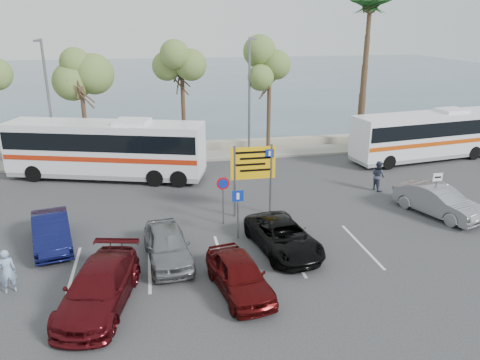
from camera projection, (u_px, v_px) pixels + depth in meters
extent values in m
plane|color=#313133|center=(246.00, 245.00, 20.18)|extent=(120.00, 120.00, 0.00)
cube|color=gray|center=(206.00, 156.00, 33.16)|extent=(44.00, 2.40, 0.15)
cube|color=#9D967E|center=(203.00, 146.00, 34.95)|extent=(48.00, 0.80, 0.60)
plane|color=#3F5166|center=(172.00, 80.00, 75.91)|extent=(140.00, 140.00, 0.00)
cylinder|color=#382619|center=(85.00, 124.00, 30.89)|extent=(0.28, 0.28, 5.04)
cylinder|color=#382619|center=(184.00, 117.00, 31.96)|extent=(0.28, 0.28, 5.60)
cylinder|color=#382619|center=(269.00, 116.00, 33.10)|extent=(0.28, 0.28, 5.18)
cylinder|color=#382619|center=(364.00, 80.00, 33.56)|extent=(0.48, 0.48, 10.00)
cylinder|color=slate|center=(49.00, 104.00, 29.69)|extent=(0.16, 0.16, 8.00)
cylinder|color=slate|center=(39.00, 40.00, 27.98)|extent=(0.12, 0.90, 0.12)
cube|color=slate|center=(37.00, 41.00, 27.54)|extent=(0.45, 0.25, 0.12)
cylinder|color=slate|center=(249.00, 98.00, 32.00)|extent=(0.16, 0.16, 8.00)
cylinder|color=slate|center=(251.00, 38.00, 30.30)|extent=(0.12, 0.90, 0.12)
cube|color=slate|center=(253.00, 39.00, 29.85)|extent=(0.45, 0.25, 0.12)
cylinder|color=slate|center=(235.00, 182.00, 22.59)|extent=(0.12, 0.12, 3.60)
cylinder|color=slate|center=(271.00, 180.00, 22.91)|extent=(0.12, 0.12, 3.60)
cube|color=#F7B50D|center=(253.00, 163.00, 22.45)|extent=(2.20, 0.06, 1.60)
cube|color=#0C2699|center=(270.00, 153.00, 22.41)|extent=(0.42, 0.01, 0.42)
cylinder|color=slate|center=(223.00, 202.00, 21.95)|extent=(0.07, 0.07, 2.20)
cylinder|color=#B20C0C|center=(223.00, 184.00, 21.61)|extent=(0.60, 0.03, 0.60)
cylinder|color=slate|center=(238.00, 215.00, 20.53)|extent=(0.07, 0.07, 2.20)
cube|color=#0C2699|center=(238.00, 196.00, 20.22)|extent=(0.50, 0.03, 0.50)
cylinder|color=slate|center=(435.00, 194.00, 22.96)|extent=(0.07, 0.07, 2.20)
cube|color=white|center=(438.00, 177.00, 22.65)|extent=(0.50, 0.03, 0.40)
cube|color=white|center=(105.00, 147.00, 28.13)|extent=(12.03, 5.89, 2.90)
cube|color=black|center=(105.00, 138.00, 27.96)|extent=(11.82, 5.86, 1.03)
cube|color=#B2270D|center=(106.00, 154.00, 28.28)|extent=(11.93, 5.89, 0.30)
cube|color=gray|center=(108.00, 170.00, 28.60)|extent=(11.91, 5.83, 0.54)
cube|color=white|center=(103.00, 121.00, 27.62)|extent=(2.35, 2.09, 0.24)
cube|color=white|center=(429.00, 133.00, 31.99)|extent=(11.32, 3.91, 2.73)
cube|color=black|center=(430.00, 126.00, 31.83)|extent=(11.11, 3.92, 0.97)
cube|color=#BD430B|center=(428.00, 139.00, 32.13)|extent=(11.22, 3.92, 0.28)
cube|color=gray|center=(427.00, 152.00, 32.43)|extent=(11.21, 3.87, 0.51)
cube|color=white|center=(432.00, 112.00, 31.51)|extent=(2.04, 1.73, 0.22)
imported|color=slate|center=(167.00, 245.00, 18.68)|extent=(2.07, 4.27, 1.40)
imported|color=#0D113F|center=(51.00, 231.00, 19.90)|extent=(2.34, 4.40, 1.38)
imported|color=#4D0C11|center=(99.00, 288.00, 15.67)|extent=(3.01, 5.21, 1.42)
imported|color=#4B0A0B|center=(239.00, 275.00, 16.54)|extent=(2.24, 4.19, 1.36)
imported|color=black|center=(283.00, 237.00, 19.55)|extent=(2.77, 4.83, 1.27)
imported|color=gray|center=(438.00, 201.00, 23.11)|extent=(3.10, 4.77, 1.49)
imported|color=#87A2C5|center=(7.00, 271.00, 16.45)|extent=(0.71, 0.58, 1.67)
imported|color=#343B4E|center=(378.00, 176.00, 26.46)|extent=(0.81, 0.95, 1.72)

